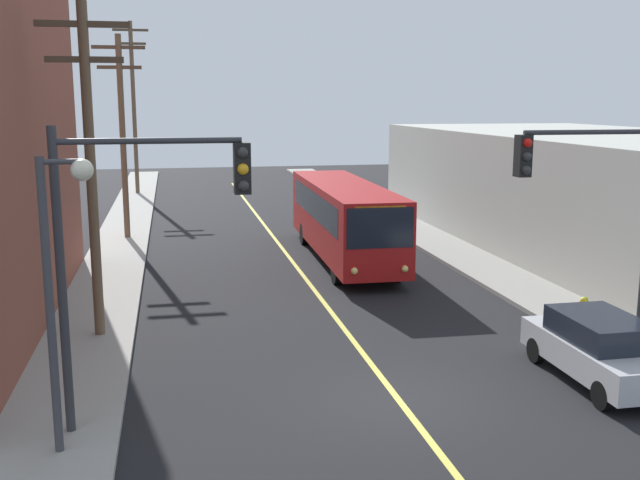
{
  "coord_description": "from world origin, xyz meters",
  "views": [
    {
      "loc": [
        -4.81,
        -14.99,
        6.6
      ],
      "look_at": [
        0.0,
        8.88,
        2.0
      ],
      "focal_mm": 41.51,
      "sensor_mm": 36.0,
      "label": 1
    }
  ],
  "objects_px": {
    "utility_pole_far": "(134,101)",
    "utility_pole_near": "(90,156)",
    "utility_pole_mid": "(122,127)",
    "street_lamp_left": "(60,263)",
    "traffic_signal_left_corner": "(141,222)",
    "traffic_signal_right_corner": "(595,195)",
    "parked_car_silver": "(599,348)",
    "fire_hydrant": "(584,310)",
    "city_bus": "(344,217)"
  },
  "relations": [
    {
      "from": "traffic_signal_right_corner",
      "to": "parked_car_silver",
      "type": "bearing_deg",
      "value": -108.24
    },
    {
      "from": "city_bus",
      "to": "street_lamp_left",
      "type": "height_order",
      "value": "street_lamp_left"
    },
    {
      "from": "traffic_signal_left_corner",
      "to": "street_lamp_left",
      "type": "height_order",
      "value": "traffic_signal_left_corner"
    },
    {
      "from": "traffic_signal_left_corner",
      "to": "traffic_signal_right_corner",
      "type": "bearing_deg",
      "value": 10.25
    },
    {
      "from": "street_lamp_left",
      "to": "fire_hydrant",
      "type": "height_order",
      "value": "street_lamp_left"
    },
    {
      "from": "utility_pole_mid",
      "to": "traffic_signal_left_corner",
      "type": "height_order",
      "value": "utility_pole_mid"
    },
    {
      "from": "utility_pole_near",
      "to": "street_lamp_left",
      "type": "xyz_separation_m",
      "value": [
        0.11,
        -7.18,
        -1.39
      ]
    },
    {
      "from": "city_bus",
      "to": "utility_pole_near",
      "type": "xyz_separation_m",
      "value": [
        -9.14,
        -9.01,
        3.32
      ]
    },
    {
      "from": "traffic_signal_right_corner",
      "to": "traffic_signal_left_corner",
      "type": "bearing_deg",
      "value": -169.75
    },
    {
      "from": "utility_pole_far",
      "to": "fire_hydrant",
      "type": "xyz_separation_m",
      "value": [
        14.06,
        -34.88,
        -5.99
      ]
    },
    {
      "from": "city_bus",
      "to": "fire_hydrant",
      "type": "bearing_deg",
      "value": -66.92
    },
    {
      "from": "parked_car_silver",
      "to": "utility_pole_near",
      "type": "height_order",
      "value": "utility_pole_near"
    },
    {
      "from": "street_lamp_left",
      "to": "parked_car_silver",
      "type": "bearing_deg",
      "value": 7.27
    },
    {
      "from": "utility_pole_mid",
      "to": "utility_pole_far",
      "type": "relative_size",
      "value": 0.8
    },
    {
      "from": "parked_car_silver",
      "to": "fire_hydrant",
      "type": "height_order",
      "value": "parked_car_silver"
    },
    {
      "from": "utility_pole_far",
      "to": "parked_car_silver",
      "type": "bearing_deg",
      "value": -72.5
    },
    {
      "from": "traffic_signal_left_corner",
      "to": "traffic_signal_right_corner",
      "type": "relative_size",
      "value": 1.0
    },
    {
      "from": "utility_pole_far",
      "to": "traffic_signal_left_corner",
      "type": "bearing_deg",
      "value": -87.38
    },
    {
      "from": "utility_pole_near",
      "to": "fire_hydrant",
      "type": "relative_size",
      "value": 10.73
    },
    {
      "from": "utility_pole_far",
      "to": "traffic_signal_left_corner",
      "type": "height_order",
      "value": "utility_pole_far"
    },
    {
      "from": "utility_pole_far",
      "to": "utility_pole_near",
      "type": "bearing_deg",
      "value": -89.53
    },
    {
      "from": "parked_car_silver",
      "to": "utility_pole_far",
      "type": "relative_size",
      "value": 0.37
    },
    {
      "from": "city_bus",
      "to": "traffic_signal_left_corner",
      "type": "height_order",
      "value": "traffic_signal_left_corner"
    },
    {
      "from": "utility_pole_mid",
      "to": "utility_pole_far",
      "type": "distance_m",
      "value": 17.69
    },
    {
      "from": "utility_pole_mid",
      "to": "street_lamp_left",
      "type": "distance_m",
      "value": 22.58
    },
    {
      "from": "parked_car_silver",
      "to": "utility_pole_far",
      "type": "xyz_separation_m",
      "value": [
        -12.19,
        38.66,
        5.74
      ]
    },
    {
      "from": "traffic_signal_right_corner",
      "to": "street_lamp_left",
      "type": "relative_size",
      "value": 1.09
    },
    {
      "from": "utility_pole_mid",
      "to": "traffic_signal_left_corner",
      "type": "relative_size",
      "value": 1.58
    },
    {
      "from": "parked_car_silver",
      "to": "utility_pole_near",
      "type": "bearing_deg",
      "value": 154.53
    },
    {
      "from": "city_bus",
      "to": "parked_car_silver",
      "type": "relative_size",
      "value": 2.77
    },
    {
      "from": "utility_pole_mid",
      "to": "street_lamp_left",
      "type": "height_order",
      "value": "utility_pole_mid"
    },
    {
      "from": "traffic_signal_left_corner",
      "to": "street_lamp_left",
      "type": "distance_m",
      "value": 1.75
    },
    {
      "from": "traffic_signal_left_corner",
      "to": "traffic_signal_right_corner",
      "type": "xyz_separation_m",
      "value": [
        10.82,
        1.96,
        0.0
      ]
    },
    {
      "from": "utility_pole_far",
      "to": "traffic_signal_right_corner",
      "type": "distance_m",
      "value": 39.49
    },
    {
      "from": "traffic_signal_right_corner",
      "to": "fire_hydrant",
      "type": "height_order",
      "value": "traffic_signal_right_corner"
    },
    {
      "from": "utility_pole_far",
      "to": "traffic_signal_right_corner",
      "type": "relative_size",
      "value": 1.97
    },
    {
      "from": "parked_car_silver",
      "to": "city_bus",
      "type": "bearing_deg",
      "value": 100.72
    },
    {
      "from": "street_lamp_left",
      "to": "utility_pole_near",
      "type": "bearing_deg",
      "value": 90.89
    },
    {
      "from": "traffic_signal_right_corner",
      "to": "utility_pole_mid",
      "type": "bearing_deg",
      "value": 122.18
    },
    {
      "from": "street_lamp_left",
      "to": "city_bus",
      "type": "bearing_deg",
      "value": 60.87
    },
    {
      "from": "utility_pole_mid",
      "to": "utility_pole_far",
      "type": "height_order",
      "value": "utility_pole_far"
    },
    {
      "from": "utility_pole_mid",
      "to": "fire_hydrant",
      "type": "bearing_deg",
      "value": -51.23
    },
    {
      "from": "utility_pole_near",
      "to": "traffic_signal_right_corner",
      "type": "bearing_deg",
      "value": -19.5
    },
    {
      "from": "utility_pole_far",
      "to": "utility_pole_mid",
      "type": "bearing_deg",
      "value": -89.28
    },
    {
      "from": "city_bus",
      "to": "utility_pole_far",
      "type": "distance_m",
      "value": 26.18
    },
    {
      "from": "utility_pole_far",
      "to": "street_lamp_left",
      "type": "height_order",
      "value": "utility_pole_far"
    },
    {
      "from": "utility_pole_far",
      "to": "street_lamp_left",
      "type": "relative_size",
      "value": 2.14
    },
    {
      "from": "city_bus",
      "to": "utility_pole_mid",
      "type": "relative_size",
      "value": 1.29
    },
    {
      "from": "parked_car_silver",
      "to": "traffic_signal_left_corner",
      "type": "relative_size",
      "value": 0.73
    },
    {
      "from": "utility_pole_near",
      "to": "traffic_signal_right_corner",
      "type": "distance_m",
      "value": 13.13
    }
  ]
}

